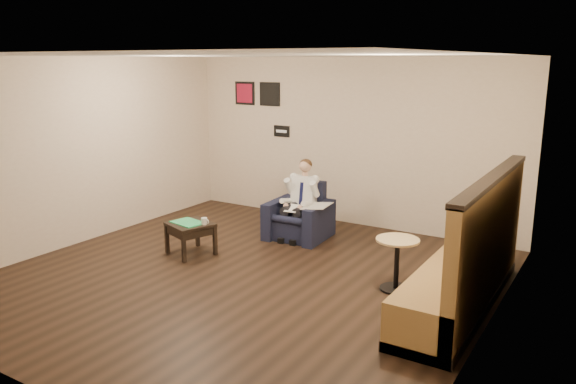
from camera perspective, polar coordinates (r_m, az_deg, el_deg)
The scene contains 19 objects.
ground at distance 7.38m, azimuth -4.51°, elevation -8.62°, with size 6.00×6.00×0.00m, color black.
wall_back at distance 9.53m, azimuth 6.05°, elevation 5.07°, with size 6.00×0.02×2.80m, color beige.
wall_front at distance 4.97m, azimuth -25.69°, elevation -3.78°, with size 6.00×0.02×2.80m, color beige.
wall_left at distance 9.06m, azimuth -20.23°, elevation 3.91°, with size 0.02×6.00×2.80m, color beige.
wall_right at distance 5.77m, azimuth 20.08°, elevation -1.03°, with size 0.02×6.00×2.80m, color beige.
ceiling at distance 6.85m, azimuth -4.94°, elevation 13.68°, with size 6.00×6.00×0.02m, color white.
seating_sign at distance 10.13m, azimuth -0.65°, elevation 6.19°, with size 0.32×0.02×0.20m, color black.
art_print_left at distance 10.51m, azimuth -4.40°, elevation 9.98°, with size 0.42×0.03×0.42m, color #AB1533.
art_print_right at distance 10.20m, azimuth -1.86°, elevation 9.91°, with size 0.42×0.03×0.42m, color black.
armchair at distance 8.82m, azimuth 1.11°, elevation -1.97°, with size 0.89×0.89×0.86m, color black.
seated_man at distance 8.68m, azimuth 0.77°, elevation -1.13°, with size 0.56×0.84×1.17m, color white, non-canonical shape.
lap_papers at distance 8.62m, azimuth 0.49°, elevation -1.66°, with size 0.20×0.28×0.01m, color white.
newspaper at distance 8.54m, azimuth 2.97°, elevation -1.41°, with size 0.37×0.47×0.01m, color silver.
side_table at distance 8.25m, azimuth -9.84°, elevation -4.67°, with size 0.57×0.57×0.46m, color black.
green_folder at distance 8.20m, azimuth -10.14°, elevation -3.06°, with size 0.46×0.33×0.01m, color #26C26E.
coffee_mug at distance 8.08m, azimuth -8.52°, elevation -2.94°, with size 0.08×0.08×0.10m, color white.
smartphone at distance 8.22m, azimuth -8.73°, elevation -2.98°, with size 0.14×0.07×0.01m, color black.
banquette at distance 6.61m, azimuth 17.29°, elevation -4.82°, with size 0.71×2.98×1.52m, color olive.
cafe_table at distance 6.99m, azimuth 10.97°, elevation -7.24°, with size 0.53×0.53×0.65m, color tan.
Camera 1 is at (4.07, -5.51, 2.74)m, focal length 35.00 mm.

